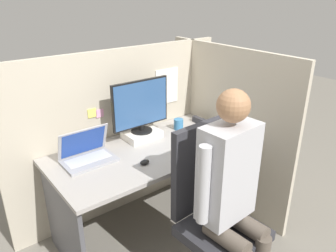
% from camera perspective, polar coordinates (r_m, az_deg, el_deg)
% --- Properties ---
extents(ground_plane, '(12.00, 12.00, 0.00)m').
position_cam_1_polar(ground_plane, '(2.73, 1.96, -20.87)').
color(ground_plane, slate).
extents(cubicle_panel_back, '(2.03, 0.05, 1.45)m').
position_cam_1_polar(cubicle_panel_back, '(2.87, -7.94, -1.18)').
color(cubicle_panel_back, '#B7AD99').
rests_on(cubicle_panel_back, ground).
extents(cubicle_panel_right, '(0.04, 1.42, 1.45)m').
position_cam_1_polar(cubicle_panel_right, '(2.98, 10.08, -0.39)').
color(cubicle_panel_right, '#B7AD99').
rests_on(cubicle_panel_right, ground).
extents(desk, '(1.53, 0.76, 0.73)m').
position_cam_1_polar(desk, '(2.64, -3.23, -7.46)').
color(desk, '#9E9993').
rests_on(desk, ground).
extents(paper_box, '(0.29, 0.21, 0.06)m').
position_cam_1_polar(paper_box, '(2.73, -4.58, -1.48)').
color(paper_box, white).
rests_on(paper_box, desk).
extents(monitor, '(0.51, 0.18, 0.43)m').
position_cam_1_polar(monitor, '(2.64, -4.78, 3.56)').
color(monitor, black).
rests_on(monitor, paper_box).
extents(laptop, '(0.37, 0.24, 0.25)m').
position_cam_1_polar(laptop, '(2.43, -13.86, -4.91)').
color(laptop, '#99999E').
rests_on(laptop, desk).
extents(mouse, '(0.07, 0.05, 0.03)m').
position_cam_1_polar(mouse, '(2.34, -4.09, -6.30)').
color(mouse, black).
rests_on(mouse, desk).
extents(stapler, '(0.04, 0.16, 0.05)m').
position_cam_1_polar(stapler, '(3.03, 5.54, 0.92)').
color(stapler, '#2D2D33').
rests_on(stapler, desk).
extents(carrot_toy, '(0.04, 0.16, 0.04)m').
position_cam_1_polar(carrot_toy, '(2.57, 3.73, -3.38)').
color(carrot_toy, orange).
rests_on(carrot_toy, desk).
extents(office_chair, '(0.52, 0.56, 1.12)m').
position_cam_1_polar(office_chair, '(2.19, 7.67, -14.20)').
color(office_chair, '#2D2D33').
rests_on(office_chair, ground).
extents(person, '(0.48, 0.41, 1.41)m').
position_cam_1_polar(person, '(1.96, 11.19, -10.69)').
color(person, brown).
rests_on(person, ground).
extents(coffee_mug, '(0.08, 0.08, 0.09)m').
position_cam_1_polar(coffee_mug, '(2.88, 1.85, 0.33)').
color(coffee_mug, teal).
rests_on(coffee_mug, desk).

